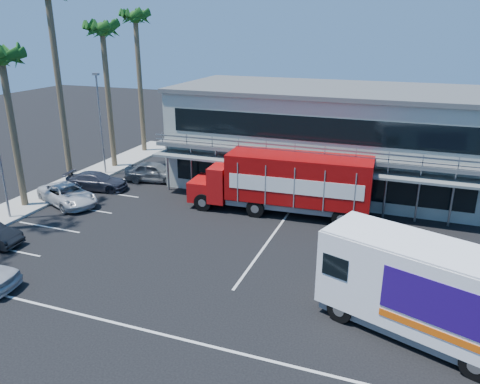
% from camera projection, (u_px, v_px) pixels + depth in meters
% --- Properties ---
extents(ground, '(120.00, 120.00, 0.00)m').
position_uv_depth(ground, '(211.00, 264.00, 23.88)').
color(ground, black).
rests_on(ground, ground).
extents(building, '(22.40, 12.00, 7.30)m').
position_uv_depth(building, '(327.00, 137.00, 34.86)').
color(building, '#9BA193').
rests_on(building, ground).
extents(curb_strip, '(3.00, 32.00, 0.16)m').
position_uv_depth(curb_strip, '(55.00, 191.00, 34.07)').
color(curb_strip, '#A5A399').
rests_on(curb_strip, ground).
extents(palm_c, '(2.80, 2.80, 10.75)m').
position_uv_depth(palm_c, '(2.00, 65.00, 28.32)').
color(palm_c, brown).
rests_on(palm_c, ground).
extents(palm_d, '(2.80, 2.80, 14.75)m').
position_uv_depth(palm_d, '(49.00, 5.00, 31.63)').
color(palm_d, brown).
rests_on(palm_d, ground).
extents(palm_e, '(2.80, 2.80, 12.25)m').
position_uv_depth(palm_e, '(103.00, 38.00, 36.63)').
color(palm_e, brown).
rests_on(palm_e, ground).
extents(palm_f, '(2.80, 2.80, 13.25)m').
position_uv_depth(palm_f, '(136.00, 26.00, 41.32)').
color(palm_f, brown).
rests_on(palm_f, ground).
extents(light_pole_far, '(0.50, 0.25, 8.09)m').
position_uv_depth(light_pole_far, '(100.00, 120.00, 36.74)').
color(light_pole_far, gray).
rests_on(light_pole_far, ground).
extents(red_truck, '(11.74, 3.31, 3.91)m').
position_uv_depth(red_truck, '(286.00, 181.00, 29.63)').
color(red_truck, '#AD0E0E').
rests_on(red_truck, ground).
extents(white_van, '(8.32, 5.19, 3.84)m').
position_uv_depth(white_van, '(424.00, 289.00, 17.72)').
color(white_van, white).
rests_on(white_van, ground).
extents(parked_car_c, '(5.44, 4.03, 1.37)m').
position_uv_depth(parked_car_c, '(67.00, 195.00, 31.63)').
color(parked_car_c, silver).
rests_on(parked_car_c, ground).
extents(parked_car_d, '(4.79, 2.69, 1.31)m').
position_uv_depth(parked_car_d, '(97.00, 181.00, 34.47)').
color(parked_car_d, '#2A2C38').
rests_on(parked_car_d, ground).
extents(parked_car_e, '(4.80, 2.62, 1.55)m').
position_uv_depth(parked_car_e, '(154.00, 172.00, 36.27)').
color(parked_car_e, slate).
rests_on(parked_car_e, ground).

